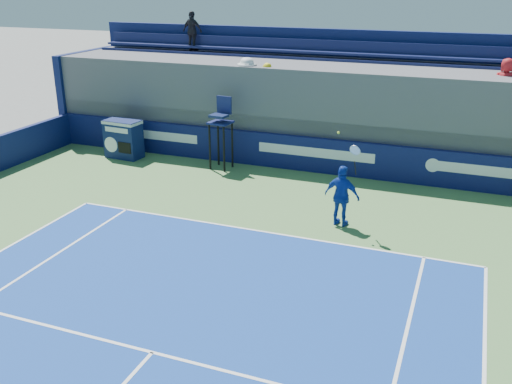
% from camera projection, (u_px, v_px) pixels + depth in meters
% --- Properties ---
extents(back_hoarding, '(20.40, 0.21, 1.20)m').
position_uv_depth(back_hoarding, '(316.00, 155.00, 19.19)').
color(back_hoarding, '#0C1246').
rests_on(back_hoarding, ground).
extents(match_clock, '(1.37, 0.82, 1.40)m').
position_uv_depth(match_clock, '(123.00, 138.00, 20.70)').
color(match_clock, '#0E1A49').
rests_on(match_clock, ground).
extents(umpire_chair, '(0.77, 0.77, 2.48)m').
position_uv_depth(umpire_chair, '(221.00, 125.00, 19.26)').
color(umpire_chair, black).
rests_on(umpire_chair, ground).
extents(tennis_player, '(1.03, 0.59, 2.57)m').
position_uv_depth(tennis_player, '(342.00, 196.00, 14.95)').
color(tennis_player, '#1336A0').
rests_on(tennis_player, apron).
extents(stadium_seating, '(21.00, 4.05, 4.97)m').
position_uv_depth(stadium_seating, '(332.00, 107.00, 20.54)').
color(stadium_seating, '#59585E').
rests_on(stadium_seating, ground).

